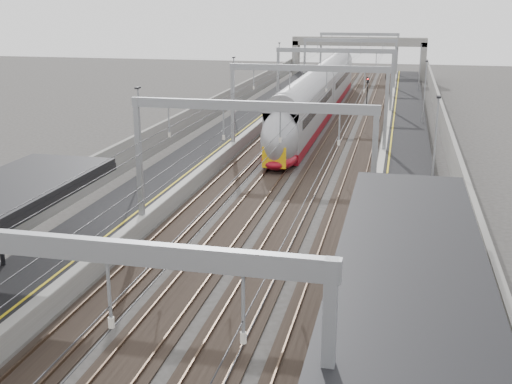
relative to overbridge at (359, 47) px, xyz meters
The scene contains 13 objects.
platform_left 55.79m from the overbridge, 98.28° to the right, with size 4.00×120.00×1.00m, color black.
platform_right 55.79m from the overbridge, 81.72° to the right, with size 4.00×120.00×1.00m, color black.
tracks 55.25m from the overbridge, 90.00° to the right, with size 11.40×140.00×0.20m.
overhead_line 48.39m from the overbridge, 90.00° to the right, with size 13.00×140.00×6.60m.
canopy_right 97.35m from the overbridge, 85.27° to the right, with size 4.40×30.00×4.24m.
overbridge is the anchor object (origin of this frame).
wall_left 56.25m from the overbridge, 101.51° to the right, with size 0.30×120.00×3.20m, color slate.
wall_right 56.25m from the overbridge, 78.49° to the right, with size 0.30×120.00×3.20m, color slate.
train 40.17m from the overbridge, 92.15° to the right, with size 2.87×52.30×4.53m.
bench 88.08m from the overbridge, 84.35° to the right, with size 0.50×1.62×0.83m.
signal_green 25.78m from the overbridge, 101.71° to the right, with size 0.32×0.32×3.48m.
signal_red_near 28.37m from the overbridge, 83.49° to the right, with size 0.32×0.32×3.48m.
signal_red_far 24.69m from the overbridge, 77.28° to the right, with size 0.32×0.32×3.48m.
Camera 1 is at (7.43, -9.69, 12.42)m, focal length 45.00 mm.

